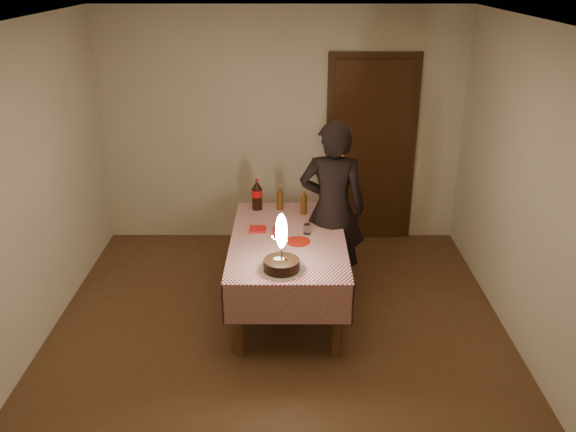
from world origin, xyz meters
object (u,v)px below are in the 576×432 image
object	(u,v)px
red_cup	(277,233)
amber_bottle_left	(280,198)
amber_bottle_right	(304,203)
photographer	(332,209)
dining_table	(288,248)
cola_bottle	(257,195)
clear_cup	(307,229)
red_plate	(298,241)
birthday_cake	(281,257)

from	to	relation	value
red_cup	amber_bottle_left	size ratio (longest dim) A/B	0.39
amber_bottle_right	photographer	distance (m)	0.34
dining_table	photographer	bearing A→B (deg)	39.83
cola_bottle	amber_bottle_right	size ratio (longest dim) A/B	1.25
red_cup	amber_bottle_right	world-z (taller)	amber_bottle_right
clear_cup	photographer	bearing A→B (deg)	46.33
dining_table	red_plate	bearing A→B (deg)	-44.08
dining_table	photographer	xyz separation A→B (m)	(0.41, 0.35, 0.23)
clear_cup	cola_bottle	size ratio (longest dim) A/B	0.28
cola_bottle	photographer	world-z (taller)	photographer
birthday_cake	clear_cup	xyz separation A→B (m)	(0.22, 0.71, -0.07)
photographer	cola_bottle	bearing A→B (deg)	155.12
amber_bottle_left	amber_bottle_right	bearing A→B (deg)	-26.57
red_cup	photographer	size ratio (longest dim) A/B	0.06
red_cup	amber_bottle_left	world-z (taller)	amber_bottle_left
red_plate	amber_bottle_right	world-z (taller)	amber_bottle_right
red_cup	photographer	bearing A→B (deg)	34.46
birthday_cake	amber_bottle_left	distance (m)	1.30
red_cup	red_plate	bearing A→B (deg)	-24.04
cola_bottle	amber_bottle_right	xyz separation A→B (m)	(0.46, -0.12, -0.03)
red_plate	clear_cup	size ratio (longest dim) A/B	2.44
birthday_cake	red_plate	distance (m)	0.56
red_plate	clear_cup	bearing A→B (deg)	64.70
cola_bottle	amber_bottle_right	bearing A→B (deg)	-14.71
red_cup	amber_bottle_left	distance (m)	0.68
red_cup	cola_bottle	world-z (taller)	cola_bottle
clear_cup	amber_bottle_left	xyz separation A→B (m)	(-0.25, 0.58, 0.07)
clear_cup	amber_bottle_left	size ratio (longest dim) A/B	0.35
red_plate	photographer	size ratio (longest dim) A/B	0.13
birthday_cake	photographer	size ratio (longest dim) A/B	0.29
dining_table	clear_cup	bearing A→B (deg)	28.21
amber_bottle_left	amber_bottle_right	world-z (taller)	same
amber_bottle_left	amber_bottle_right	xyz separation A→B (m)	(0.23, -0.12, 0.00)
red_plate	clear_cup	xyz separation A→B (m)	(0.08, 0.18, 0.04)
birthday_cake	amber_bottle_left	bearing A→B (deg)	91.36
birthday_cake	amber_bottle_right	distance (m)	1.20
clear_cup	amber_bottle_left	bearing A→B (deg)	113.51
dining_table	red_plate	xyz separation A→B (m)	(0.09, -0.09, 0.10)
photographer	birthday_cake	bearing A→B (deg)	-115.67
amber_bottle_right	photographer	bearing A→B (deg)	-39.26
dining_table	photographer	world-z (taller)	photographer
photographer	clear_cup	bearing A→B (deg)	-133.67
red_cup	photographer	distance (m)	0.62
birthday_cake	dining_table	bearing A→B (deg)	85.39
dining_table	amber_bottle_left	xyz separation A→B (m)	(-0.08, 0.68, 0.22)
cola_bottle	photographer	distance (m)	0.80
dining_table	photographer	distance (m)	0.59
red_cup	photographer	xyz separation A→B (m)	(0.51, 0.35, 0.09)
cola_bottle	photographer	xyz separation A→B (m)	(0.72, -0.33, -0.02)
red_plate	photographer	bearing A→B (deg)	52.94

